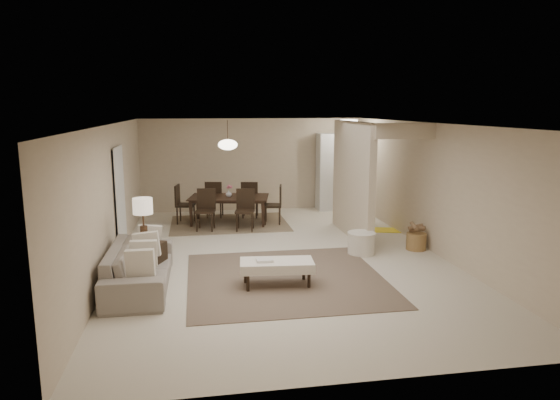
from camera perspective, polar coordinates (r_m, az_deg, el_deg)
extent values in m
plane|color=beige|center=(9.55, 0.01, -6.45)|extent=(9.00, 9.00, 0.00)
plane|color=white|center=(9.14, 0.01, 8.71)|extent=(9.00, 9.00, 0.00)
plane|color=#C3AE93|center=(13.68, -3.15, 4.06)|extent=(6.00, 0.00, 6.00)
plane|color=#C3AE93|center=(9.26, -18.62, 0.40)|extent=(0.00, 9.00, 9.00)
plane|color=#C3AE93|center=(10.20, 16.87, 1.39)|extent=(0.00, 9.00, 9.00)
cube|color=#C3AE93|center=(10.90, 8.28, 2.30)|extent=(0.15, 2.50, 2.50)
cube|color=black|center=(9.88, -17.85, -0.30)|extent=(0.04, 0.90, 2.04)
cube|color=silver|center=(13.83, 6.76, 3.24)|extent=(1.20, 0.55, 2.10)
cylinder|color=white|center=(12.80, 7.88, 8.96)|extent=(0.44, 0.44, 0.05)
cube|color=brown|center=(8.35, 0.67, -8.94)|extent=(3.20, 3.20, 0.01)
imported|color=gray|center=(8.18, -15.76, -7.35)|extent=(2.30, 0.92, 0.67)
cube|color=beige|center=(7.93, -0.37, -7.49)|extent=(1.20, 0.63, 0.15)
cylinder|color=black|center=(7.76, -3.69, -9.54)|extent=(0.05, 0.05, 0.26)
cylinder|color=black|center=(7.91, 3.33, -9.14)|extent=(0.05, 0.05, 0.26)
cylinder|color=black|center=(8.12, -3.98, -8.62)|extent=(0.05, 0.05, 0.26)
cylinder|color=black|center=(8.26, 2.73, -8.26)|extent=(0.05, 0.05, 0.26)
cube|color=black|center=(8.58, -15.12, -6.74)|extent=(0.71, 0.71, 0.59)
cylinder|color=#452E1D|center=(8.46, -15.27, -3.86)|extent=(0.12, 0.12, 0.30)
cylinder|color=#452E1D|center=(8.40, -15.36, -2.01)|extent=(0.03, 0.03, 0.26)
cylinder|color=beige|center=(8.36, -15.43, -0.67)|extent=(0.32, 0.32, 0.26)
cylinder|color=beige|center=(9.78, 9.28, -4.90)|extent=(0.54, 0.54, 0.42)
cylinder|color=olive|center=(10.31, 15.30, -4.59)|extent=(0.46, 0.46, 0.33)
cube|color=#716346|center=(12.24, -5.82, -2.67)|extent=(2.80, 2.10, 0.01)
imported|color=black|center=(12.17, -5.84, -1.17)|extent=(2.05, 1.40, 0.66)
imported|color=silver|center=(12.09, -5.88, 0.74)|extent=(0.16, 0.16, 0.16)
cube|color=yellow|center=(11.77, 11.76, -3.38)|extent=(0.88, 0.65, 0.01)
cylinder|color=#452E1D|center=(11.93, -6.02, 7.88)|extent=(0.02, 0.02, 0.50)
ellipsoid|color=#FFEAC6|center=(11.95, -5.99, 6.30)|extent=(0.46, 0.46, 0.25)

